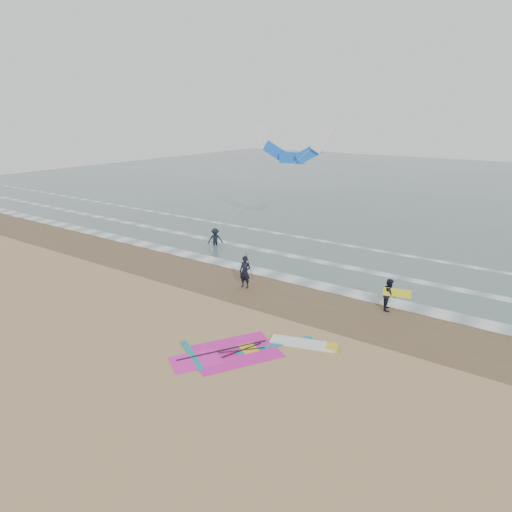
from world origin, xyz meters
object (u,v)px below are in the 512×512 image
Objects in this scene: person_wading at (215,235)px; surf_kite at (292,148)px; windsurf_rig at (254,350)px; person_walking at (389,294)px; person_standing at (245,272)px.

surf_kite is (3.27, 4.90, 5.90)m from person_wading.
surf_kite reaches higher than person_wading.
windsurf_rig is 7.75m from person_walking.
person_walking is 0.96× the size of person_wading.
person_standing is 7.64m from person_walking.
person_standing is (-4.44, 5.41, 0.87)m from windsurf_rig.
windsurf_rig is at bearing 139.53° from person_walking.
surf_kite reaches higher than windsurf_rig.
person_standing is 0.25× the size of surf_kite.
person_wading is at bearing 134.92° from person_standing.
surf_kite is at bearing 34.18° from person_walking.
surf_kite reaches higher than person_walking.
windsurf_rig is at bearing -63.54° from surf_kite.
person_walking is (3.01, 7.10, 0.75)m from windsurf_rig.
person_walking is at bearing -38.35° from surf_kite.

